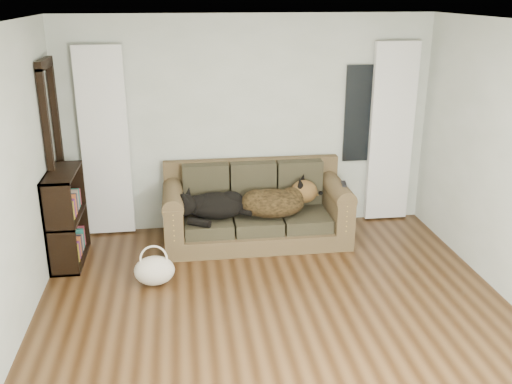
{
  "coord_description": "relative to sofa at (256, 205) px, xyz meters",
  "views": [
    {
      "loc": [
        -0.82,
        -4.25,
        2.85
      ],
      "look_at": [
        -0.02,
        1.6,
        0.75
      ],
      "focal_mm": 40.0,
      "sensor_mm": 36.0,
      "label": 1
    }
  ],
  "objects": [
    {
      "name": "tv_remote",
      "position": [
        1.0,
        -0.18,
        0.28
      ],
      "size": [
        0.08,
        0.19,
        0.02
      ],
      "primitive_type": "cube",
      "rotation": [
        0.0,
        0.0,
        -0.17
      ],
      "color": "black",
      "rests_on": "sofa"
    },
    {
      "name": "dog_shepherd",
      "position": [
        0.22,
        -0.09,
        0.04
      ],
      "size": [
        0.83,
        0.62,
        0.35
      ],
      "primitive_type": "ellipsoid",
      "rotation": [
        0.0,
        0.0,
        3.06
      ],
      "color": "black",
      "rests_on": "sofa"
    },
    {
      "name": "window_pane",
      "position": [
        1.42,
        0.5,
        0.95
      ],
      "size": [
        0.5,
        0.03,
        1.2
      ],
      "primitive_type": "cube",
      "color": "black",
      "rests_on": "wall_back"
    },
    {
      "name": "door_casing",
      "position": [
        -2.23,
        0.08,
        0.6
      ],
      "size": [
        0.07,
        0.6,
        2.1
      ],
      "primitive_type": "cube",
      "color": "black",
      "rests_on": "ground"
    },
    {
      "name": "wall_back",
      "position": [
        -0.03,
        0.53,
        0.85
      ],
      "size": [
        4.5,
        0.04,
        2.6
      ],
      "primitive_type": "cube",
      "color": "silver",
      "rests_on": "ground"
    },
    {
      "name": "dog_black_lab",
      "position": [
        -0.52,
        -0.08,
        0.03
      ],
      "size": [
        0.73,
        0.53,
        0.3
      ],
      "primitive_type": "ellipsoid",
      "rotation": [
        0.0,
        0.0,
        -0.06
      ],
      "color": "black",
      "rests_on": "sofa"
    },
    {
      "name": "curtain_left",
      "position": [
        -1.73,
        0.45,
        0.7
      ],
      "size": [
        0.55,
        0.08,
        2.25
      ],
      "primitive_type": "cube",
      "color": "white",
      "rests_on": "ground"
    },
    {
      "name": "ceiling",
      "position": [
        -0.03,
        -1.97,
        2.15
      ],
      "size": [
        5.0,
        5.0,
        0.0
      ],
      "primitive_type": "plane",
      "color": "white",
      "rests_on": "ground"
    },
    {
      "name": "sofa",
      "position": [
        0.0,
        0.0,
        0.0
      ],
      "size": [
        2.15,
        0.93,
        0.88
      ],
      "primitive_type": "cube",
      "color": "#483D23",
      "rests_on": "floor"
    },
    {
      "name": "tote_bag",
      "position": [
        -1.18,
        -0.94,
        -0.29
      ],
      "size": [
        0.5,
        0.45,
        0.3
      ],
      "primitive_type": "ellipsoid",
      "rotation": [
        0.0,
        0.0,
        -0.39
      ],
      "color": "beige",
      "rests_on": "floor"
    },
    {
      "name": "curtain_right",
      "position": [
        1.77,
        0.45,
        0.7
      ],
      "size": [
        0.55,
        0.08,
        2.25
      ],
      "primitive_type": "cube",
      "color": "white",
      "rests_on": "ground"
    },
    {
      "name": "bookshelf",
      "position": [
        -2.12,
        -0.25,
        0.05
      ],
      "size": [
        0.42,
        0.86,
        1.03
      ],
      "primitive_type": "cube",
      "rotation": [
        0.0,
        0.0,
        0.14
      ],
      "color": "black",
      "rests_on": "floor"
    },
    {
      "name": "floor",
      "position": [
        -0.03,
        -1.97,
        -0.45
      ],
      "size": [
        5.0,
        5.0,
        0.0
      ],
      "primitive_type": "plane",
      "color": "#331E0D",
      "rests_on": "ground"
    }
  ]
}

